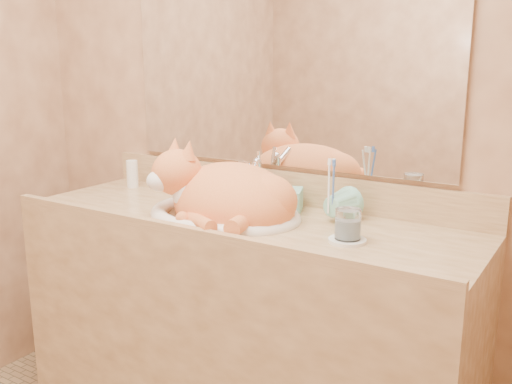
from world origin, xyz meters
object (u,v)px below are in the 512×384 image
Objects in this scene: cat at (224,193)px; soap_dispenser at (288,191)px; sink_basin at (224,193)px; vanity_counter at (241,332)px; water_glass at (348,224)px; toothbrush_cup at (331,209)px.

soap_dispenser is (0.17, 0.13, 0.00)m from cat.
cat is (0.00, -0.01, 0.00)m from sink_basin.
sink_basin is 1.10× the size of cat.
soap_dispenser reaches higher than vanity_counter.
soap_dispenser is (0.18, 0.12, 0.01)m from sink_basin.
water_glass is at bearing -49.93° from soap_dispenser.
sink_basin is 0.21m from soap_dispenser.
soap_dispenser reaches higher than sink_basin.
water_glass is (0.46, -0.03, -0.03)m from cat.
cat is 4.31× the size of toothbrush_cup.
sink_basin is 0.01m from cat.
water_glass is at bearing -7.48° from vanity_counter.
vanity_counter is 14.34× the size of toothbrush_cup.
cat is at bearing -147.30° from vanity_counter.
sink_basin is 2.97× the size of soap_dispenser.
soap_dispenser is at bearing 53.24° from cat.
sink_basin reaches higher than toothbrush_cup.
cat reaches higher than sink_basin.
vanity_counter is 0.51m from sink_basin.
vanity_counter is 0.64m from water_glass.
water_glass is (0.42, -0.05, 0.48)m from vanity_counter.
cat reaches higher than toothbrush_cup.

